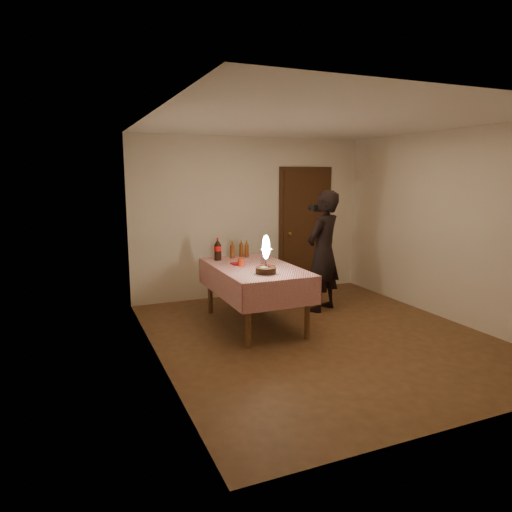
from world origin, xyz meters
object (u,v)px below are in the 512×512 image
at_px(clear_cup, 263,260).
at_px(photographer, 323,251).
at_px(birthday_cake, 266,263).
at_px(red_plate, 267,266).
at_px(red_cup, 241,262).
at_px(amber_bottle_left, 232,250).
at_px(dining_table, 255,274).
at_px(cola_bottle, 218,250).
at_px(amber_bottle_mid, 241,249).
at_px(amber_bottle_right, 247,249).

distance_m(clear_cup, photographer, 1.01).
xyz_separation_m(birthday_cake, red_plate, (0.19, 0.40, -0.13)).
bearing_deg(photographer, birthday_cake, -149.77).
bearing_deg(photographer, red_cup, -173.43).
bearing_deg(amber_bottle_left, red_cup, -98.97).
bearing_deg(dining_table, birthday_cake, -96.28).
distance_m(birthday_cake, clear_cup, 0.68).
height_order(birthday_cake, clear_cup, birthday_cake).
height_order(dining_table, cola_bottle, cola_bottle).
bearing_deg(red_cup, dining_table, -26.52).
bearing_deg(amber_bottle_left, cola_bottle, -164.61).
relative_size(dining_table, amber_bottle_left, 6.75).
bearing_deg(dining_table, amber_bottle_mid, 82.59).
relative_size(clear_cup, amber_bottle_mid, 0.35).
bearing_deg(amber_bottle_mid, amber_bottle_left, -158.84).
relative_size(red_cup, amber_bottle_right, 0.39).
bearing_deg(cola_bottle, amber_bottle_left, 15.39).
bearing_deg(red_plate, red_cup, 150.79).
xyz_separation_m(birthday_cake, amber_bottle_mid, (0.15, 1.21, -0.01)).
relative_size(dining_table, red_cup, 17.20).
xyz_separation_m(amber_bottle_left, amber_bottle_right, (0.22, -0.01, 0.00)).
relative_size(amber_bottle_left, amber_bottle_right, 1.00).
height_order(red_plate, amber_bottle_left, amber_bottle_left).
xyz_separation_m(red_plate, amber_bottle_right, (0.01, 0.74, 0.11)).
bearing_deg(cola_bottle, birthday_cake, -76.62).
relative_size(dining_table, red_plate, 7.82).
relative_size(amber_bottle_mid, photographer, 0.14).
bearing_deg(red_plate, clear_cup, 77.69).
bearing_deg(clear_cup, red_cup, -170.82).
bearing_deg(red_plate, photographer, 17.15).
relative_size(red_plate, cola_bottle, 0.69).
distance_m(amber_bottle_right, amber_bottle_mid, 0.09).
xyz_separation_m(birthday_cake, clear_cup, (0.24, 0.63, -0.09)).
bearing_deg(amber_bottle_mid, clear_cup, -80.84).
height_order(birthday_cake, red_cup, birthday_cake).
bearing_deg(birthday_cake, clear_cup, 68.83).
height_order(red_cup, cola_bottle, cola_bottle).
bearing_deg(dining_table, clear_cup, 36.08).
distance_m(cola_bottle, amber_bottle_left, 0.25).
height_order(red_cup, amber_bottle_mid, amber_bottle_mid).
height_order(red_plate, cola_bottle, cola_bottle).
height_order(amber_bottle_mid, photographer, photographer).
xyz_separation_m(red_cup, clear_cup, (0.35, 0.06, -0.01)).
bearing_deg(photographer, amber_bottle_left, 161.42).
height_order(red_cup, photographer, photographer).
bearing_deg(dining_table, amber_bottle_left, 96.09).
bearing_deg(cola_bottle, amber_bottle_right, 7.39).
relative_size(red_cup, clear_cup, 1.11).
relative_size(birthday_cake, amber_bottle_mid, 1.87).
xyz_separation_m(clear_cup, amber_bottle_right, (-0.04, 0.52, 0.07)).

